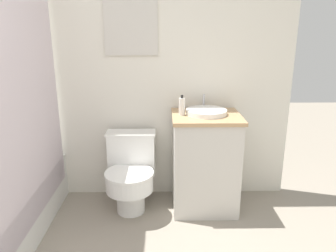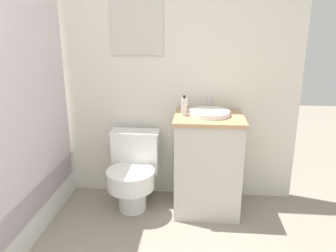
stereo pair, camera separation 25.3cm
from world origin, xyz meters
name	(u,v)px [view 1 (the left image)]	position (x,y,z in m)	size (l,w,h in m)	color
wall_back	(109,62)	(0.00, 2.11, 1.25)	(3.25, 0.07, 2.50)	silver
toilet	(131,172)	(0.19, 1.81, 0.34)	(0.43, 0.55, 0.66)	white
vanity	(205,162)	(0.84, 1.82, 0.43)	(0.57, 0.51, 0.85)	beige
sink	(206,112)	(0.84, 1.84, 0.87)	(0.34, 0.38, 0.13)	white
soap_bottle	(182,106)	(0.63, 1.81, 0.92)	(0.05, 0.05, 0.17)	silver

